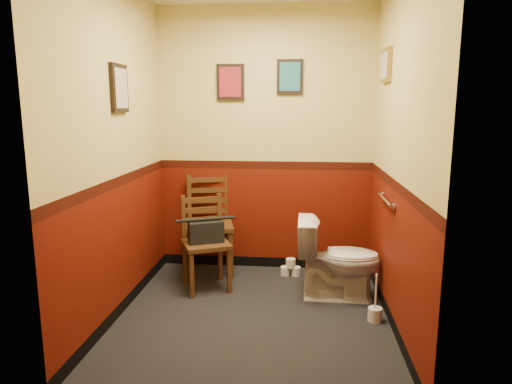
% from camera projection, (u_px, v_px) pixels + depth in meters
% --- Properties ---
extents(floor, '(2.20, 2.40, 0.00)m').
position_uv_depth(floor, '(253.00, 316.00, 3.77)').
color(floor, black).
rests_on(floor, ground).
extents(wall_back, '(2.20, 0.00, 2.70)m').
position_uv_depth(wall_back, '(265.00, 142.00, 4.70)').
color(wall_back, '#541106').
rests_on(wall_back, ground).
extents(wall_front, '(2.20, 0.00, 2.70)m').
position_uv_depth(wall_front, '(229.00, 177.00, 2.35)').
color(wall_front, '#541106').
rests_on(wall_front, ground).
extents(wall_left, '(0.00, 2.40, 2.70)m').
position_uv_depth(wall_left, '(116.00, 152.00, 3.63)').
color(wall_left, '#541106').
rests_on(wall_left, ground).
extents(wall_right, '(0.00, 2.40, 2.70)m').
position_uv_depth(wall_right, '(398.00, 155.00, 3.42)').
color(wall_right, '#541106').
rests_on(wall_right, ground).
extents(grab_bar, '(0.05, 0.56, 0.06)m').
position_uv_depth(grab_bar, '(385.00, 200.00, 3.74)').
color(grab_bar, silver).
rests_on(grab_bar, wall_right).
extents(framed_print_back_a, '(0.28, 0.04, 0.36)m').
position_uv_depth(framed_print_back_a, '(230.00, 82.00, 4.60)').
color(framed_print_back_a, black).
rests_on(framed_print_back_a, wall_back).
extents(framed_print_back_b, '(0.26, 0.04, 0.34)m').
position_uv_depth(framed_print_back_b, '(290.00, 77.00, 4.54)').
color(framed_print_back_b, black).
rests_on(framed_print_back_b, wall_back).
extents(framed_print_left, '(0.04, 0.30, 0.38)m').
position_uv_depth(framed_print_left, '(120.00, 88.00, 3.63)').
color(framed_print_left, black).
rests_on(framed_print_left, wall_left).
extents(framed_print_right, '(0.04, 0.34, 0.28)m').
position_uv_depth(framed_print_right, '(386.00, 66.00, 3.88)').
color(framed_print_right, olive).
rests_on(framed_print_right, wall_right).
extents(toilet, '(0.75, 0.42, 0.73)m').
position_uv_depth(toilet, '(338.00, 259.00, 4.07)').
color(toilet, white).
rests_on(toilet, floor).
extents(toilet_brush, '(0.11, 0.11, 0.40)m').
position_uv_depth(toilet_brush, '(375.00, 313.00, 3.68)').
color(toilet_brush, silver).
rests_on(toilet_brush, floor).
extents(chair_left, '(0.56, 0.56, 1.00)m').
position_uv_depth(chair_left, '(209.00, 225.00, 4.73)').
color(chair_left, '#462B15').
rests_on(chair_left, floor).
extents(chair_right, '(0.54, 0.54, 0.88)m').
position_uv_depth(chair_right, '(205.00, 243.00, 4.31)').
color(chair_right, '#462B15').
rests_on(chair_right, floor).
extents(handbag, '(0.36, 0.27, 0.23)m').
position_uv_depth(handbag, '(206.00, 231.00, 4.25)').
color(handbag, black).
rests_on(handbag, chair_right).
extents(tp_stack, '(0.20, 0.11, 0.18)m').
position_uv_depth(tp_stack, '(291.00, 268.00, 4.68)').
color(tp_stack, silver).
rests_on(tp_stack, floor).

